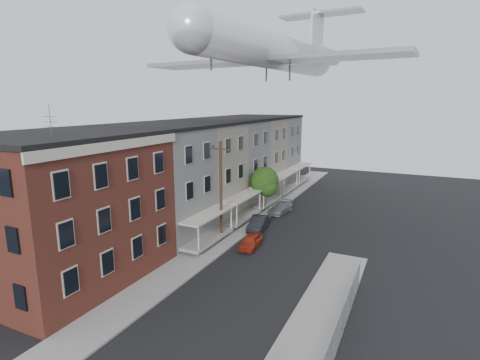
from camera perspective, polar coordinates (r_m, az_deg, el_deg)
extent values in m
cube|color=gray|center=(39.56, 1.40, -6.24)|extent=(3.00, 62.00, 0.12)
cube|color=gray|center=(20.89, 9.71, -24.25)|extent=(3.00, 26.00, 0.12)
cube|color=gray|center=(39.02, 3.36, -6.50)|extent=(0.15, 62.00, 0.14)
cube|color=gray|center=(21.23, 5.61, -23.45)|extent=(0.15, 26.00, 0.14)
cube|color=#371611|center=(28.76, -25.13, -4.06)|extent=(10.00, 12.00, 10.00)
cube|color=black|center=(27.90, -26.05, 6.19)|extent=(10.30, 12.30, 0.30)
cube|color=beige|center=(24.21, -18.34, 5.03)|extent=(0.16, 12.20, 0.60)
cylinder|color=#515156|center=(25.03, -26.92, 7.90)|extent=(0.04, 0.04, 2.00)
cube|color=#62625F|center=(35.33, -13.29, -0.45)|extent=(10.00, 7.00, 10.00)
cube|color=black|center=(34.63, -13.70, 7.90)|extent=(10.25, 7.00, 0.30)
cube|color=gray|center=(33.34, -4.85, -8.89)|extent=(1.80, 6.40, 0.25)
cube|color=beige|center=(32.63, -4.92, -5.27)|extent=(1.90, 6.50, 0.15)
cube|color=gray|center=(40.91, -7.21, 1.42)|extent=(10.00, 7.00, 10.00)
cube|color=black|center=(40.31, -7.40, 8.64)|extent=(10.25, 7.00, 0.30)
cube|color=gray|center=(39.21, 0.30, -5.65)|extent=(1.80, 6.40, 0.25)
cube|color=beige|center=(38.61, 0.30, -2.53)|extent=(1.90, 6.50, 0.15)
cube|color=#62625F|center=(46.88, -2.62, 2.82)|extent=(10.00, 7.00, 10.00)
cube|color=black|center=(46.36, -2.68, 9.12)|extent=(10.25, 7.00, 0.30)
cube|color=gray|center=(45.40, 4.04, -3.24)|extent=(1.80, 6.40, 0.25)
cube|color=beige|center=(44.88, 4.08, -0.53)|extent=(1.90, 6.50, 0.15)
cube|color=gray|center=(53.10, 0.92, 3.89)|extent=(10.00, 7.00, 10.00)
cube|color=black|center=(52.64, 0.94, 9.45)|extent=(10.25, 7.00, 0.30)
cube|color=gray|center=(51.79, 6.86, -1.41)|extent=(1.80, 6.40, 0.25)
cube|color=beige|center=(51.34, 6.92, 0.98)|extent=(1.90, 6.50, 0.15)
cube|color=#62625F|center=(59.49, 3.71, 4.72)|extent=(10.00, 7.00, 10.00)
cube|color=black|center=(59.08, 3.78, 9.68)|extent=(10.25, 7.00, 0.30)
cube|color=gray|center=(58.33, 9.05, 0.02)|extent=(1.80, 6.40, 0.25)
cube|color=beige|center=(57.93, 9.12, 2.15)|extent=(1.90, 6.50, 0.15)
cylinder|color=gray|center=(19.32, 13.63, -24.54)|extent=(0.06, 0.06, 1.90)
cylinder|color=gray|center=(21.79, 15.37, -20.05)|extent=(0.06, 0.06, 1.90)
cylinder|color=gray|center=(24.38, 16.67, -16.49)|extent=(0.06, 0.06, 1.90)
cylinder|color=gray|center=(27.05, 17.69, -13.61)|extent=(0.06, 0.06, 1.90)
cube|color=gray|center=(18.81, 13.77, -22.33)|extent=(0.04, 18.00, 0.04)
cube|color=gray|center=(19.32, 13.63, -24.54)|extent=(0.02, 18.00, 1.80)
cylinder|color=black|center=(33.19, -2.93, -1.81)|extent=(0.26, 0.26, 9.00)
cube|color=black|center=(32.51, -3.00, 4.71)|extent=(1.80, 0.12, 0.12)
cylinder|color=black|center=(32.82, -4.08, 5.11)|extent=(0.08, 0.08, 0.25)
cylinder|color=black|center=(32.16, -1.90, 5.00)|extent=(0.08, 0.08, 0.25)
cylinder|color=black|center=(42.73, 3.71, -3.29)|extent=(0.24, 0.24, 2.40)
sphere|color=#1A3B0F|center=(42.17, 3.75, -0.14)|extent=(3.20, 3.20, 3.20)
sphere|color=#1A3B0F|center=(41.84, 4.23, -1.03)|extent=(2.24, 2.24, 2.24)
imported|color=#A72A15|center=(32.55, 1.68, -9.33)|extent=(1.57, 3.43, 1.14)
imported|color=black|center=(36.85, 2.81, -6.63)|extent=(1.95, 4.19, 1.33)
imported|color=slate|center=(42.60, 6.22, -4.23)|extent=(2.20, 4.27, 1.19)
cylinder|color=silver|center=(39.69, 5.15, 19.01)|extent=(5.79, 26.81, 3.55)
sphere|color=silver|center=(28.36, -7.23, 21.90)|extent=(3.55, 3.55, 3.55)
cone|color=silver|center=(51.96, 11.68, 17.10)|extent=(3.82, 3.61, 3.55)
cube|color=#939399|center=(38.07, 4.01, 17.66)|extent=(26.91, 6.89, 0.39)
cylinder|color=#939399|center=(49.33, 7.10, 17.81)|extent=(2.14, 4.57, 1.77)
cylinder|color=#939399|center=(47.49, 13.31, 17.83)|extent=(2.14, 4.57, 1.77)
cube|color=silver|center=(51.83, 11.62, 20.58)|extent=(0.63, 4.22, 6.21)
cube|color=#939399|center=(53.39, 12.18, 23.44)|extent=(10.74, 3.76, 0.28)
cylinder|color=#515156|center=(29.87, -4.43, 17.57)|extent=(0.18, 0.18, 1.33)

